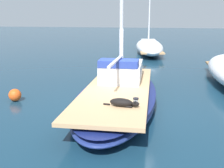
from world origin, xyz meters
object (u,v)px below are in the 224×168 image
(sailboat_main, at_px, (118,96))
(dog_black, at_px, (123,103))
(deck_winch, at_px, (136,102))
(mooring_buoy, at_px, (15,95))
(moored_boat_far_astern, at_px, (149,46))

(sailboat_main, bearing_deg, dog_black, -76.59)
(deck_winch, height_order, mooring_buoy, deck_winch)
(dog_black, bearing_deg, deck_winch, 23.74)
(moored_boat_far_astern, bearing_deg, mooring_buoy, -106.06)
(dog_black, bearing_deg, mooring_buoy, 156.56)
(deck_winch, bearing_deg, sailboat_main, 113.73)
(sailboat_main, distance_m, mooring_buoy, 3.67)
(sailboat_main, bearing_deg, moored_boat_far_astern, 89.07)
(sailboat_main, height_order, moored_boat_far_astern, moored_boat_far_astern)
(sailboat_main, distance_m, moored_boat_far_astern, 13.35)
(mooring_buoy, bearing_deg, moored_boat_far_astern, 73.94)
(sailboat_main, xyz_separation_m, moored_boat_far_astern, (0.22, 13.35, 0.23))
(dog_black, bearing_deg, moored_boat_far_astern, 90.91)
(sailboat_main, xyz_separation_m, deck_winch, (0.79, -1.79, 0.42))
(dog_black, relative_size, mooring_buoy, 2.17)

